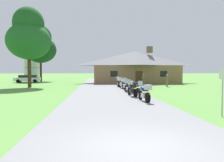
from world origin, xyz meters
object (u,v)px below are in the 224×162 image
(motorcycle_black_second_in_row, at_px, (133,89))
(motorcycle_yellow_fourth_in_row, at_px, (126,85))
(tree_left_far, at_px, (41,46))
(motorcycle_blue_fifth_in_row, at_px, (122,84))
(bystander_olive_shirt_near_lodge, at_px, (144,79))
(parked_white_suv_far_left, at_px, (28,78))
(metal_silo_distant, at_px, (32,66))
(bystander_olive_shirt_beside_signpost, at_px, (167,80))
(metal_signpost_roadside, at_px, (223,86))
(motorcycle_blue_nearest_to_camera, at_px, (145,93))
(motorcycle_blue_third_in_row, at_px, (129,87))
(motorcycle_blue_farthest_in_row, at_px, (118,82))
(tree_left_near, at_px, (29,36))

(motorcycle_black_second_in_row, xyz_separation_m, motorcycle_yellow_fourth_in_row, (0.19, 5.43, 0.00))
(tree_left_far, bearing_deg, motorcycle_blue_fifth_in_row, -54.91)
(bystander_olive_shirt_near_lodge, bearing_deg, motorcycle_yellow_fourth_in_row, -68.09)
(tree_left_far, xyz_separation_m, parked_white_suv_far_left, (-1.21, -4.81, -6.55))
(metal_silo_distant, bearing_deg, bystander_olive_shirt_beside_signpost, -44.86)
(motorcycle_black_second_in_row, relative_size, metal_signpost_roadside, 0.97)
(metal_signpost_roadside, height_order, parked_white_suv_far_left, metal_signpost_roadside)
(bystander_olive_shirt_near_lodge, height_order, metal_silo_distant, metal_silo_distant)
(motorcycle_blue_nearest_to_camera, relative_size, bystander_olive_shirt_near_lodge, 1.24)
(tree_left_far, distance_m, parked_white_suv_far_left, 8.22)
(motorcycle_blue_nearest_to_camera, relative_size, motorcycle_yellow_fourth_in_row, 1.00)
(metal_silo_distant, bearing_deg, motorcycle_black_second_in_row, -63.09)
(motorcycle_blue_third_in_row, xyz_separation_m, parked_white_suv_far_left, (-15.58, 21.23, 0.16))
(motorcycle_black_second_in_row, bearing_deg, bystander_olive_shirt_beside_signpost, 50.00)
(motorcycle_black_second_in_row, xyz_separation_m, motorcycle_blue_third_in_row, (0.07, 2.84, 0.01))
(metal_silo_distant, bearing_deg, motorcycle_blue_fifth_in_row, -56.27)
(motorcycle_yellow_fourth_in_row, relative_size, metal_signpost_roadside, 0.97)
(metal_signpost_roadside, distance_m, parked_white_suv_far_left, 36.43)
(motorcycle_yellow_fourth_in_row, relative_size, bystander_olive_shirt_near_lodge, 1.24)
(motorcycle_blue_third_in_row, xyz_separation_m, motorcycle_blue_farthest_in_row, (-0.05, 8.20, 0.00))
(motorcycle_blue_nearest_to_camera, distance_m, metal_silo_distant, 42.77)
(parked_white_suv_far_left, bearing_deg, motorcycle_blue_farthest_in_row, -137.61)
(metal_silo_distant, bearing_deg, bystander_olive_shirt_near_lodge, -43.24)
(motorcycle_blue_farthest_in_row, bearing_deg, motorcycle_yellow_fourth_in_row, -89.04)
(bystander_olive_shirt_near_lodge, bearing_deg, tree_left_near, -122.10)
(motorcycle_black_second_in_row, relative_size, bystander_olive_shirt_near_lodge, 1.23)
(motorcycle_yellow_fourth_in_row, relative_size, parked_white_suv_far_left, 0.43)
(tree_left_near, relative_size, parked_white_suv_far_left, 2.10)
(bystander_olive_shirt_beside_signpost, xyz_separation_m, tree_left_near, (-17.80, 0.05, 5.56))
(parked_white_suv_far_left, bearing_deg, bystander_olive_shirt_near_lodge, -123.04)
(motorcycle_black_second_in_row, bearing_deg, motorcycle_blue_farthest_in_row, 80.18)
(motorcycle_blue_nearest_to_camera, height_order, motorcycle_black_second_in_row, same)
(tree_left_near, height_order, metal_silo_distant, tree_left_near)
(motorcycle_blue_fifth_in_row, relative_size, tree_left_far, 0.18)
(metal_signpost_roadside, bearing_deg, bystander_olive_shirt_beside_signpost, 78.21)
(bystander_olive_shirt_beside_signpost, bearing_deg, motorcycle_blue_nearest_to_camera, 14.71)
(bystander_olive_shirt_beside_signpost, distance_m, tree_left_far, 28.07)
(motorcycle_blue_nearest_to_camera, relative_size, bystander_olive_shirt_beside_signpost, 1.25)
(metal_signpost_roadside, bearing_deg, metal_silo_distant, 115.62)
(metal_signpost_roadside, distance_m, tree_left_near, 23.89)
(metal_signpost_roadside, bearing_deg, motorcycle_yellow_fourth_in_row, 100.57)
(bystander_olive_shirt_beside_signpost, relative_size, metal_silo_distant, 0.25)
(bystander_olive_shirt_beside_signpost, height_order, tree_left_far, tree_left_far)
(tree_left_near, xyz_separation_m, metal_silo_distant, (-6.81, 24.45, -3.11))
(motorcycle_blue_third_in_row, relative_size, tree_left_far, 0.18)
(motorcycle_blue_third_in_row, height_order, bystander_olive_shirt_beside_signpost, bystander_olive_shirt_beside_signpost)
(bystander_olive_shirt_near_lodge, height_order, bystander_olive_shirt_beside_signpost, bystander_olive_shirt_near_lodge)
(tree_left_near, bearing_deg, motorcycle_blue_fifth_in_row, -14.23)
(bystander_olive_shirt_near_lodge, relative_size, parked_white_suv_far_left, 0.35)
(motorcycle_black_second_in_row, distance_m, motorcycle_blue_fifth_in_row, 8.30)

